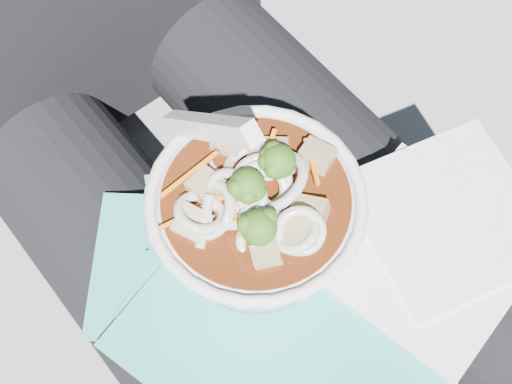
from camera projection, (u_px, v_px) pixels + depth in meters
stone_ledge at (199, 262)px, 0.95m from camera, size 1.06×0.63×0.45m
lap at (276, 264)px, 0.63m from camera, size 0.33×0.48×0.14m
person_body at (211, 179)px, 0.64m from camera, size 0.34×0.94×0.99m
plastic_bag at (260, 282)px, 0.54m from camera, size 0.27×0.30×0.02m
napkins at (436, 239)px, 0.54m from camera, size 0.20×0.17×0.01m
udon_bowl at (256, 217)px, 0.50m from camera, size 0.17×0.17×0.19m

